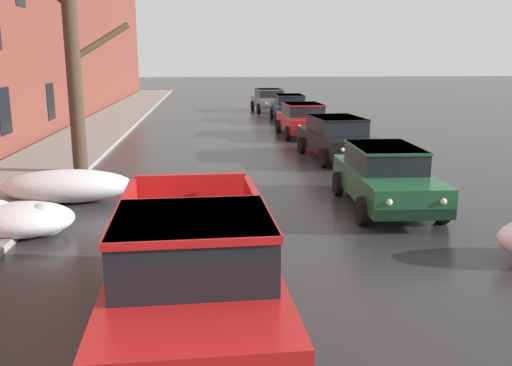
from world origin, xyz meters
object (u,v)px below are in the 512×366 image
object	(u,v)px
bare_tree_mid_block	(74,55)
sedan_grey_at_far_intersection	(269,100)
sedan_black_parked_kerbside_mid	(338,137)
sedan_darkblue_queued_behind_truck	(290,107)
sedan_green_parked_kerbside_close	(385,175)
sedan_red_parked_far_down_block	(303,119)
pickup_truck_red_approaching_near_lane	(194,273)

from	to	relation	value
bare_tree_mid_block	sedan_grey_at_far_intersection	xyz separation A→B (m)	(7.64, 19.08, -2.71)
sedan_black_parked_kerbside_mid	sedan_darkblue_queued_behind_truck	size ratio (longest dim) A/B	1.07
bare_tree_mid_block	sedan_black_parked_kerbside_mid	bearing A→B (deg)	14.59
sedan_black_parked_kerbside_mid	sedan_grey_at_far_intersection	bearing A→B (deg)	91.51
sedan_green_parked_kerbside_close	sedan_black_parked_kerbside_mid	size ratio (longest dim) A/B	0.94
sedan_green_parked_kerbside_close	sedan_darkblue_queued_behind_truck	distance (m)	17.69
sedan_darkblue_queued_behind_truck	sedan_red_parked_far_down_block	bearing A→B (deg)	-92.55
sedan_black_parked_kerbside_mid	sedan_darkblue_queued_behind_truck	world-z (taller)	same
sedan_red_parked_far_down_block	pickup_truck_red_approaching_near_lane	bearing A→B (deg)	-103.97
bare_tree_mid_block	sedan_grey_at_far_intersection	distance (m)	20.73
sedan_black_parked_kerbside_mid	sedan_red_parked_far_down_block	bearing A→B (deg)	92.12
bare_tree_mid_block	sedan_green_parked_kerbside_close	size ratio (longest dim) A/B	1.62
sedan_red_parked_far_down_block	sedan_black_parked_kerbside_mid	bearing A→B (deg)	-87.88
bare_tree_mid_block	sedan_black_parked_kerbside_mid	distance (m)	8.79
bare_tree_mid_block	sedan_grey_at_far_intersection	world-z (taller)	bare_tree_mid_block
pickup_truck_red_approaching_near_lane	sedan_green_parked_kerbside_close	distance (m)	7.15
sedan_green_parked_kerbside_close	sedan_darkblue_queued_behind_truck	bearing A→B (deg)	88.68
bare_tree_mid_block	sedan_green_parked_kerbside_close	bearing A→B (deg)	-28.01
bare_tree_mid_block	sedan_red_parked_far_down_block	xyz separation A→B (m)	(7.88, 7.72, -2.71)
bare_tree_mid_block	sedan_darkblue_queued_behind_truck	world-z (taller)	bare_tree_mid_block
sedan_red_parked_far_down_block	bare_tree_mid_block	bearing A→B (deg)	-135.57
pickup_truck_red_approaching_near_lane	sedan_grey_at_far_intersection	bearing A→B (deg)	81.86
sedan_darkblue_queued_behind_truck	sedan_grey_at_far_intersection	size ratio (longest dim) A/B	1.01
pickup_truck_red_approaching_near_lane	sedan_darkblue_queued_behind_truck	distance (m)	23.90
bare_tree_mid_block	sedan_green_parked_kerbside_close	distance (m)	9.17
sedan_grey_at_far_intersection	pickup_truck_red_approaching_near_lane	bearing A→B (deg)	-98.14
sedan_black_parked_kerbside_mid	sedan_darkblue_queued_behind_truck	bearing A→B (deg)	89.74
sedan_darkblue_queued_behind_truck	sedan_grey_at_far_intersection	bearing A→B (deg)	95.17
pickup_truck_red_approaching_near_lane	sedan_black_parked_kerbside_mid	size ratio (longest dim) A/B	1.12
sedan_darkblue_queued_behind_truck	sedan_grey_at_far_intersection	world-z (taller)	same
sedan_green_parked_kerbside_close	sedan_red_parked_far_down_block	world-z (taller)	same
sedan_red_parked_far_down_block	sedan_darkblue_queued_behind_truck	world-z (taller)	same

